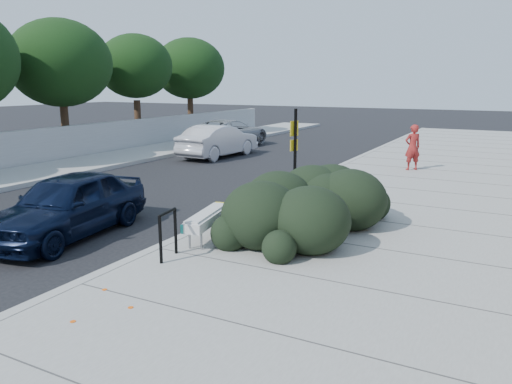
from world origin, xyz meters
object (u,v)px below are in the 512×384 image
at_px(wagon_silver, 218,141).
at_px(pedestrian, 413,147).
at_px(sign_post, 295,149).
at_px(sedan_navy, 67,205).
at_px(bench, 209,218).
at_px(bike_rack, 168,230).
at_px(suv_silver, 228,133).

height_order(wagon_silver, pedestrian, pedestrian).
bearing_deg(wagon_silver, sign_post, 138.03).
height_order(sign_post, wagon_silver, sign_post).
height_order(sedan_navy, wagon_silver, wagon_silver).
distance_m(bench, bike_rack, 1.36).
height_order(sign_post, pedestrian, sign_post).
bearing_deg(suv_silver, sedan_navy, 111.06).
distance_m(sedan_navy, suv_silver, 16.00).
distance_m(bike_rack, sedan_navy, 3.13).
bearing_deg(bench, wagon_silver, 109.72).
bearing_deg(wagon_silver, suv_silver, -62.39).
xyz_separation_m(sedan_navy, pedestrian, (5.18, 11.50, 0.28)).
xyz_separation_m(bench, suv_silver, (-8.10, 14.29, 0.13)).
xyz_separation_m(sign_post, sedan_navy, (-3.29, -4.91, -0.87)).
distance_m(bike_rack, pedestrian, 12.14).
xyz_separation_m(sedan_navy, suv_silver, (-5.00, 15.20, 0.02)).
xyz_separation_m(bike_rack, pedestrian, (2.08, 11.95, 0.30)).
bearing_deg(pedestrian, bike_rack, 41.07).
relative_size(bench, sign_post, 0.76).
bearing_deg(sign_post, sedan_navy, -101.01).
xyz_separation_m(bike_rack, sedan_navy, (-3.10, 0.45, 0.01)).
distance_m(sedan_navy, wagon_silver, 12.34).
xyz_separation_m(sign_post, wagon_silver, (-6.79, 6.92, -0.84)).
bearing_deg(pedestrian, bench, 39.82).
bearing_deg(wagon_silver, sedan_navy, 110.07).
height_order(bench, wagon_silver, wagon_silver).
relative_size(bike_rack, suv_silver, 0.17).
xyz_separation_m(sign_post, suv_silver, (-8.29, 10.29, -0.85)).
bearing_deg(sign_post, bike_rack, -69.20).
distance_m(bike_rack, wagon_silver, 13.94).
relative_size(sedan_navy, wagon_silver, 0.94).
height_order(bench, sedan_navy, sedan_navy).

